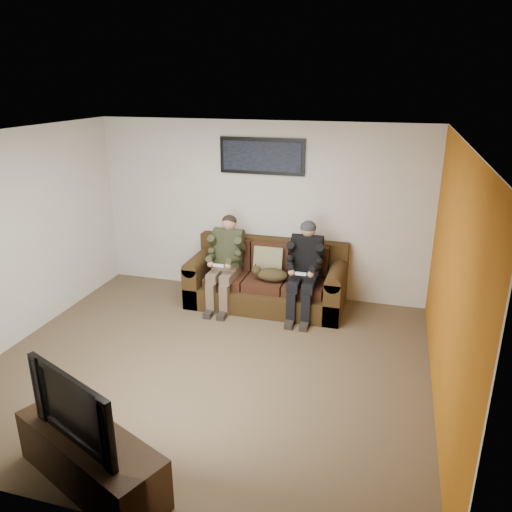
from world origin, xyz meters
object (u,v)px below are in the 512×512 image
(person_left, at_px, (226,257))
(tv_stand, at_px, (91,458))
(sofa, at_px, (268,281))
(framed_poster, at_px, (262,156))
(cat, at_px, (271,274))
(person_right, at_px, (305,264))
(television, at_px, (83,403))

(person_left, relative_size, tv_stand, 0.89)
(sofa, relative_size, framed_poster, 1.79)
(cat, height_order, framed_poster, framed_poster)
(person_right, relative_size, television, 1.25)
(person_right, distance_m, framed_poster, 1.67)
(person_left, height_order, person_right, person_right)
(framed_poster, relative_size, tv_stand, 0.86)
(person_right, height_order, television, person_right)
(cat, distance_m, television, 3.61)
(tv_stand, bearing_deg, person_left, 114.66)
(person_right, relative_size, framed_poster, 1.05)
(television, bearing_deg, cat, 103.88)
(person_left, xyz_separation_m, television, (0.07, -3.59, 0.03))
(sofa, height_order, person_left, person_left)
(cat, height_order, television, television)
(television, bearing_deg, tv_stand, -66.47)
(sofa, bearing_deg, television, -97.62)
(person_left, distance_m, television, 3.59)
(person_left, bearing_deg, sofa, 18.01)
(framed_poster, bearing_deg, person_right, -36.44)
(television, bearing_deg, sofa, 105.91)
(sofa, relative_size, tv_stand, 1.53)
(person_right, distance_m, cat, 0.52)
(cat, bearing_deg, person_left, 176.73)
(person_left, bearing_deg, television, -88.87)
(tv_stand, bearing_deg, cat, 103.88)
(sofa, xyz_separation_m, framed_poster, (-0.20, 0.39, 1.75))
(cat, distance_m, framed_poster, 1.69)
(sofa, height_order, tv_stand, sofa)
(sofa, xyz_separation_m, television, (-0.51, -3.78, 0.42))
(tv_stand, bearing_deg, sofa, 105.91)
(sofa, relative_size, person_left, 1.72)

